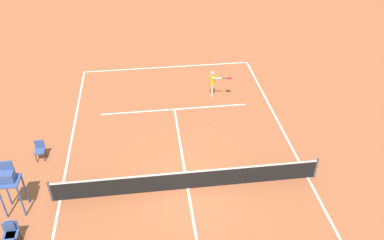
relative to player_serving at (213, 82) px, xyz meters
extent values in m
plane|color=#AD5933|center=(2.37, 7.39, -0.96)|extent=(60.00, 60.00, 0.00)
cube|color=white|center=(2.37, -3.99, -0.96)|extent=(10.77, 0.10, 0.01)
cube|color=white|center=(-3.02, 7.39, -0.96)|extent=(0.10, 22.75, 0.01)
cube|color=white|center=(7.75, 7.39, -0.96)|extent=(0.10, 22.75, 0.01)
cube|color=white|center=(2.37, 1.13, -0.96)|extent=(8.08, 0.10, 0.01)
cube|color=white|center=(2.37, 7.39, -0.96)|extent=(0.10, 12.51, 0.01)
cylinder|color=#4C4C51|center=(-3.32, 7.39, -0.42)|extent=(0.10, 0.10, 1.07)
cylinder|color=#4C4C51|center=(8.05, 7.39, -0.42)|extent=(0.10, 0.10, 1.07)
cube|color=black|center=(2.37, 7.39, -0.50)|extent=(11.37, 0.03, 0.91)
cube|color=white|center=(2.37, 7.39, -0.03)|extent=(11.37, 0.04, 0.06)
cylinder|color=beige|center=(0.04, -0.11, -0.58)|extent=(0.12, 0.12, 0.75)
cylinder|color=beige|center=(0.06, 0.08, -0.58)|extent=(0.12, 0.12, 0.75)
cylinder|color=yellow|center=(0.05, -0.01, 0.09)|extent=(0.28, 0.28, 0.59)
sphere|color=beige|center=(0.05, -0.01, 0.55)|extent=(0.21, 0.21, 0.21)
cylinder|color=beige|center=(0.03, -0.20, 0.12)|extent=(0.09, 0.09, 0.52)
cylinder|color=beige|center=(-0.19, 0.20, 0.32)|extent=(0.53, 0.16, 0.09)
cylinder|color=black|center=(-0.57, 0.25, 0.32)|extent=(0.26, 0.07, 0.04)
ellipsoid|color=red|center=(-0.86, 0.29, 0.32)|extent=(0.35, 0.32, 0.04)
sphere|color=#CCE033|center=(0.42, 2.83, -0.92)|extent=(0.07, 0.07, 0.07)
cylinder|color=#38518C|center=(8.99, 8.06, -0.18)|extent=(0.07, 0.07, 1.55)
cylinder|color=#38518C|center=(9.69, 8.06, -0.18)|extent=(0.07, 0.07, 1.55)
cylinder|color=#38518C|center=(8.99, 7.36, -0.18)|extent=(0.07, 0.07, 1.55)
cylinder|color=#38518C|center=(9.69, 7.36, -0.18)|extent=(0.07, 0.07, 1.55)
cube|color=#38518C|center=(9.34, 7.71, 0.62)|extent=(0.80, 0.80, 0.06)
cube|color=#38518C|center=(9.34, 7.71, 0.85)|extent=(0.50, 0.44, 0.40)
cube|color=#38518C|center=(9.34, 7.51, 1.20)|extent=(0.50, 0.06, 0.50)
cylinder|color=#262626|center=(9.03, 9.30, -0.73)|extent=(0.04, 0.04, 0.45)
cylinder|color=#262626|center=(9.38, 9.30, -0.73)|extent=(0.04, 0.04, 0.45)
cube|color=#38518C|center=(9.20, 9.48, -0.48)|extent=(0.44, 0.44, 0.06)
cube|color=#38518C|center=(9.20, 9.26, -0.23)|extent=(0.44, 0.04, 0.44)
cylinder|color=#262626|center=(8.79, 4.75, -0.73)|extent=(0.04, 0.04, 0.45)
cylinder|color=#262626|center=(9.14, 4.75, -0.73)|extent=(0.04, 0.04, 0.45)
cylinder|color=#262626|center=(8.79, 4.40, -0.73)|extent=(0.04, 0.04, 0.45)
cylinder|color=#262626|center=(9.14, 4.40, -0.73)|extent=(0.04, 0.04, 0.45)
cube|color=#38518C|center=(8.97, 4.57, -0.48)|extent=(0.44, 0.44, 0.06)
cube|color=#38518C|center=(8.97, 4.35, -0.23)|extent=(0.44, 0.04, 0.44)
cylinder|color=#262626|center=(8.94, 9.21, -0.73)|extent=(0.04, 0.04, 0.45)
cylinder|color=#262626|center=(9.29, 9.21, -0.73)|extent=(0.04, 0.04, 0.45)
cube|color=#38518C|center=(9.11, 9.39, -0.48)|extent=(0.44, 0.44, 0.06)
cube|color=#38518C|center=(9.11, 9.17, -0.23)|extent=(0.44, 0.04, 0.44)
camera|label=1|loc=(3.80, 19.88, 11.43)|focal=37.72mm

